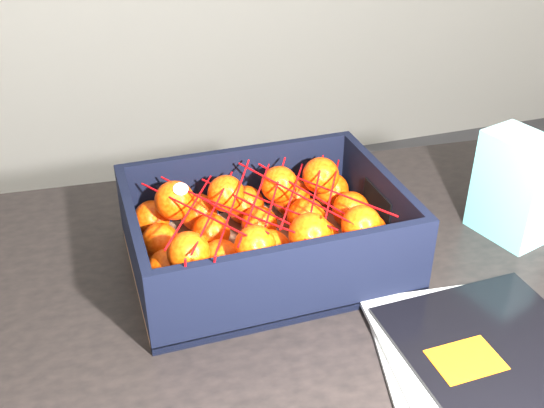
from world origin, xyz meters
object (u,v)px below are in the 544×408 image
object	(u,v)px
retail_carton	(516,187)
magazine_stack	(496,372)
table	(374,360)
produce_crate	(265,240)

from	to	relation	value
retail_carton	magazine_stack	bearing A→B (deg)	-142.45
table	magazine_stack	xyz separation A→B (m)	(0.06, -0.15, 0.11)
table	magazine_stack	world-z (taller)	magazine_stack
produce_crate	retail_carton	world-z (taller)	retail_carton
magazine_stack	produce_crate	distance (m)	0.33
magazine_stack	retail_carton	bearing A→B (deg)	52.42
table	magazine_stack	size ratio (longest dim) A/B	3.90
magazine_stack	produce_crate	xyz separation A→B (m)	(-0.17, 0.28, 0.03)
table	produce_crate	world-z (taller)	produce_crate
magazine_stack	retail_carton	distance (m)	0.31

